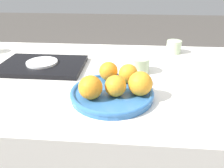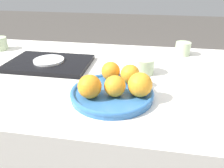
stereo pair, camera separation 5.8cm
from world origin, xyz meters
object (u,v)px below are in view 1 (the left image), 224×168
fruit_platter (112,93)px  cup_2 (140,65)px  side_plate (42,62)px  cup_0 (174,47)px  orange_1 (128,73)px  orange_0 (115,86)px  serving_tray (42,65)px  orange_4 (140,84)px  orange_2 (91,87)px  orange_3 (108,71)px

fruit_platter → cup_2: (0.10, 0.22, 0.02)m
side_plate → cup_0: (0.64, 0.26, 0.01)m
cup_2 → orange_1: bearing=-109.1°
cup_0 → side_plate: bearing=-157.6°
fruit_platter → orange_0: bearing=-59.8°
orange_1 → serving_tray: orange_1 is taller
orange_4 → serving_tray: 0.51m
fruit_platter → serving_tray: 0.42m
fruit_platter → serving_tray: bearing=144.8°
orange_4 → orange_2: bearing=-166.7°
side_plate → orange_0: bearing=-36.7°
orange_1 → orange_3: size_ratio=0.99×
orange_1 → serving_tray: (-0.40, 0.16, -0.04)m
orange_4 → serving_tray: (-0.44, 0.25, -0.05)m
orange_2 → orange_3: size_ratio=1.10×
serving_tray → cup_2: bearing=-2.3°
orange_1 → orange_0: bearing=-110.8°
orange_2 → cup_0: size_ratio=1.02×
orange_2 → serving_tray: bearing=133.8°
fruit_platter → cup_2: bearing=65.3°
orange_3 → side_plate: orange_3 is taller
cup_0 → cup_2: (-0.19, -0.28, -0.00)m
fruit_platter → side_plate: 0.42m
orange_0 → cup_0: (0.28, 0.53, -0.02)m
serving_tray → cup_0: size_ratio=4.85×
orange_0 → side_plate: 0.44m
orange_3 → cup_2: orange_3 is taller
fruit_platter → orange_0: orange_0 is taller
orange_4 → side_plate: bearing=150.3°
serving_tray → cup_2: size_ratio=4.61×
orange_3 → orange_4: 0.16m
orange_2 → serving_tray: size_ratio=0.21×
orange_2 → cup_2: orange_2 is taller
orange_1 → cup_0: bearing=60.2°
cup_0 → orange_4: bearing=-111.3°
orange_0 → orange_2: bearing=-163.6°
side_plate → cup_0: cup_0 is taller
orange_0 → cup_2: orange_0 is taller
orange_0 → cup_0: bearing=61.9°
cup_2 → cup_0: bearing=55.6°
orange_0 → orange_2: size_ratio=0.91×
orange_4 → orange_3: bearing=137.8°
cup_2 → orange_0: bearing=-109.9°
fruit_platter → orange_3: bearing=102.5°
orange_0 → cup_0: size_ratio=0.93×
orange_4 → orange_0: bearing=-169.8°
orange_2 → serving_tray: orange_2 is taller
orange_1 → orange_2: orange_2 is taller
orange_3 → cup_0: bearing=52.1°
orange_3 → side_plate: size_ratio=0.51×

